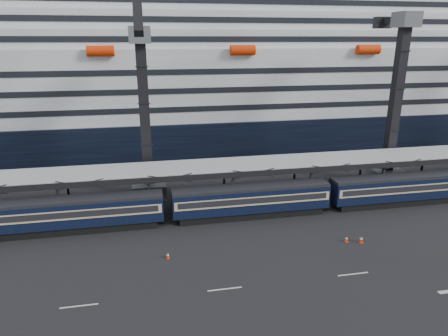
{
  "coord_description": "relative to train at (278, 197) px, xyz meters",
  "views": [
    {
      "loc": [
        -19.7,
        -32.91,
        20.55
      ],
      "look_at": [
        -11.34,
        10.0,
        6.37
      ],
      "focal_mm": 32.0,
      "sensor_mm": 36.0,
      "label": 1
    }
  ],
  "objects": [
    {
      "name": "train",
      "position": [
        0.0,
        0.0,
        0.0
      ],
      "size": [
        133.05,
        3.0,
        4.05
      ],
      "color": "black",
      "rests_on": "ground"
    },
    {
      "name": "canopy",
      "position": [
        4.65,
        4.0,
        3.05
      ],
      "size": [
        130.0,
        6.25,
        5.53
      ],
      "color": "#929399",
      "rests_on": "ground"
    },
    {
      "name": "cruise_ship",
      "position": [
        3.57,
        35.99,
        10.14
      ],
      "size": [
        214.09,
        28.84,
        34.0
      ],
      "color": "black",
      "rests_on": "ground"
    },
    {
      "name": "traffic_cone_e",
      "position": [
        6.41,
        -8.64,
        -1.79
      ],
      "size": [
        0.42,
        0.42,
        0.84
      ],
      "color": "red",
      "rests_on": "ground"
    },
    {
      "name": "traffic_cone_d",
      "position": [
        4.98,
        -8.17,
        -1.85
      ],
      "size": [
        0.35,
        0.35,
        0.7
      ],
      "color": "red",
      "rests_on": "ground"
    },
    {
      "name": "crane_dark_near",
      "position": [
        -15.35,
        8.59,
        9.73
      ],
      "size": [
        4.5,
        17.75,
        35.08
      ],
      "color": "#494C51",
      "rests_on": "ground"
    },
    {
      "name": "crane_dark_mid",
      "position": [
        19.65,
        7.59,
        11.16
      ],
      "size": [
        4.5,
        18.24,
        39.64
      ],
      "color": "#494C51",
      "rests_on": "ground"
    },
    {
      "name": "traffic_cone_c",
      "position": [
        -13.86,
        -7.96,
        -1.87
      ],
      "size": [
        0.34,
        0.34,
        0.67
      ],
      "color": "red",
      "rests_on": "ground"
    },
    {
      "name": "ground",
      "position": [
        4.65,
        -10.0,
        -2.2
      ],
      "size": [
        260.0,
        260.0,
        0.0
      ],
      "primitive_type": "plane",
      "color": "black",
      "rests_on": "ground"
    }
  ]
}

